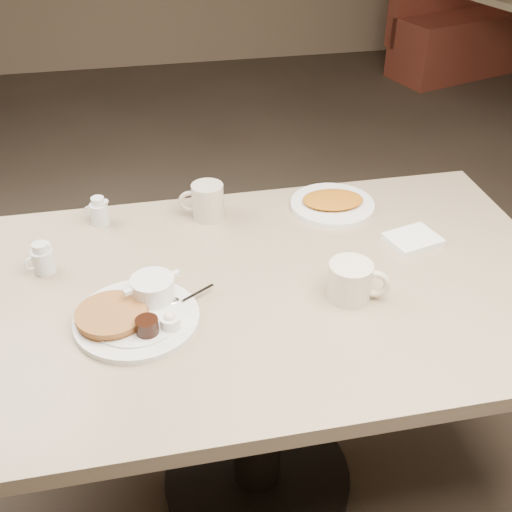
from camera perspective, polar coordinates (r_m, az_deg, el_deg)
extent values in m
cube|color=#4C3F33|center=(2.07, 0.12, -19.51)|extent=(7.00, 8.00, 0.02)
cube|color=tan|center=(1.53, 0.15, -3.18)|extent=(1.50, 0.90, 0.04)
cylinder|color=black|center=(1.78, 0.13, -12.25)|extent=(0.14, 0.14, 0.69)
cylinder|color=black|center=(2.05, 0.12, -19.11)|extent=(0.56, 0.56, 0.03)
cylinder|color=white|center=(1.44, -10.59, -5.56)|extent=(0.37, 0.37, 0.01)
cylinder|color=white|center=(1.43, -10.63, -5.27)|extent=(0.27, 0.27, 0.00)
cylinder|color=#9F612C|center=(1.43, -12.68, -5.25)|extent=(0.21, 0.21, 0.01)
cylinder|color=#9F612C|center=(1.42, -12.84, -5.06)|extent=(0.20, 0.20, 0.01)
cylinder|color=white|center=(1.46, -9.20, -2.91)|extent=(0.13, 0.13, 0.05)
cube|color=white|center=(1.43, -11.29, -3.15)|extent=(0.02, 0.02, 0.01)
cube|color=white|center=(1.47, -7.28, -1.60)|extent=(0.02, 0.02, 0.01)
ellipsoid|color=white|center=(1.45, -9.75, -2.59)|extent=(0.06, 0.06, 0.03)
ellipsoid|color=white|center=(1.45, -8.65, -2.45)|extent=(0.05, 0.05, 0.02)
cylinder|color=black|center=(1.37, -9.70, -6.24)|extent=(0.07, 0.07, 0.04)
cylinder|color=white|center=(1.38, -7.67, -5.87)|extent=(0.06, 0.06, 0.03)
ellipsoid|color=beige|center=(1.38, -7.71, -5.43)|extent=(0.04, 0.04, 0.02)
cube|color=silver|center=(1.47, -5.47, -3.46)|extent=(0.10, 0.06, 0.00)
ellipsoid|color=silver|center=(1.46, -7.48, -4.02)|extent=(0.04, 0.04, 0.01)
cylinder|color=beige|center=(1.48, 8.38, -2.22)|extent=(0.13, 0.13, 0.09)
cylinder|color=black|center=(1.45, 8.51, -0.96)|extent=(0.11, 0.11, 0.01)
torus|color=beige|center=(1.48, 10.55, -2.46)|extent=(0.07, 0.04, 0.07)
cube|color=white|center=(1.72, 13.82, 1.43)|extent=(0.15, 0.13, 0.02)
cylinder|color=beige|center=(1.76, -4.33, 4.90)|extent=(0.10, 0.10, 0.10)
torus|color=beige|center=(1.76, -5.91, 4.88)|extent=(0.07, 0.03, 0.06)
cylinder|color=silver|center=(1.63, -18.46, -0.43)|extent=(0.06, 0.06, 0.06)
cylinder|color=silver|center=(1.61, -18.72, 0.74)|extent=(0.04, 0.04, 0.02)
cone|color=silver|center=(1.62, -18.02, 0.88)|extent=(0.02, 0.03, 0.02)
torus|color=silver|center=(1.62, -19.40, -0.65)|extent=(0.04, 0.02, 0.04)
cylinder|color=silver|center=(1.79, -13.79, 3.68)|extent=(0.06, 0.06, 0.06)
cylinder|color=silver|center=(1.77, -13.97, 4.79)|extent=(0.04, 0.04, 0.02)
cone|color=silver|center=(1.76, -13.36, 4.64)|extent=(0.02, 0.02, 0.02)
torus|color=silver|center=(1.79, -14.60, 3.87)|extent=(0.04, 0.02, 0.04)
cylinder|color=white|center=(1.83, 6.84, 4.55)|extent=(0.26, 0.26, 0.01)
ellipsoid|color=#BE6F18|center=(1.83, 6.88, 5.02)|extent=(0.19, 0.14, 0.02)
cube|color=brown|center=(5.40, 18.12, 17.62)|extent=(1.23, 0.75, 0.45)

